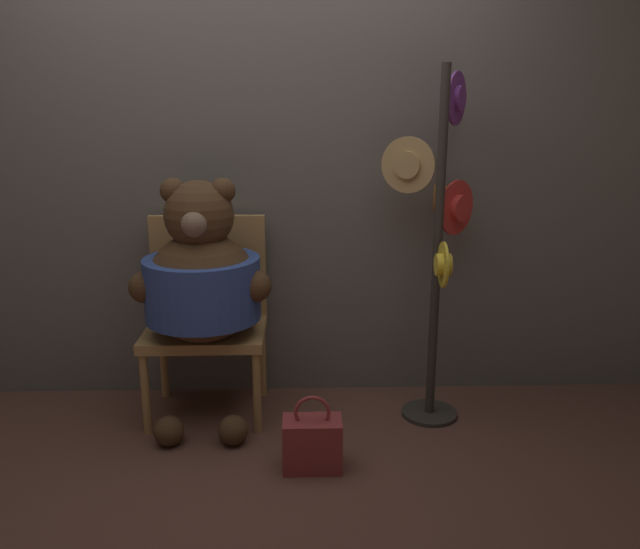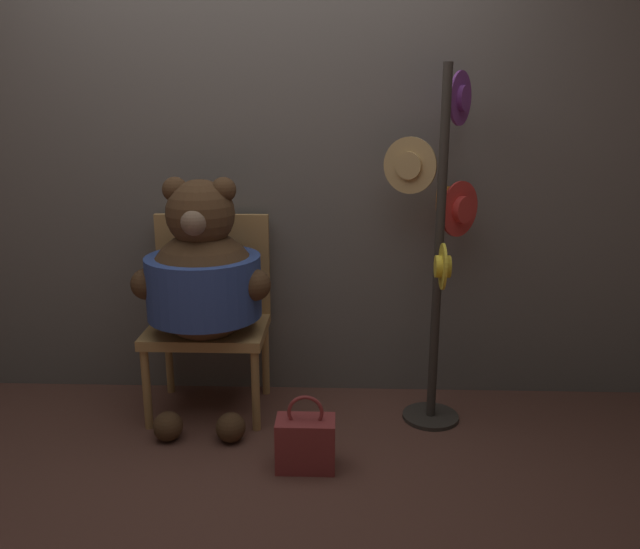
{
  "view_description": "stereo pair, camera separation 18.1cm",
  "coord_description": "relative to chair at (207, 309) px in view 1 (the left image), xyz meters",
  "views": [
    {
      "loc": [
        0.26,
        -2.53,
        1.52
      ],
      "look_at": [
        0.35,
        0.33,
        0.75
      ],
      "focal_mm": 35.0,
      "sensor_mm": 36.0,
      "label": 1
    },
    {
      "loc": [
        0.45,
        -2.53,
        1.52
      ],
      "look_at": [
        0.35,
        0.33,
        0.75
      ],
      "focal_mm": 35.0,
      "sensor_mm": 36.0,
      "label": 2
    }
  ],
  "objects": [
    {
      "name": "hat_display_rack",
      "position": [
        1.14,
        -0.1,
        0.42
      ],
      "size": [
        0.47,
        0.51,
        1.71
      ],
      "color": "#332D28",
      "rests_on": "ground_plane"
    },
    {
      "name": "teddy_bear",
      "position": [
        0.01,
        -0.16,
        0.19
      ],
      "size": [
        0.66,
        0.59,
        1.21
      ],
      "color": "#4C331E",
      "rests_on": "ground_plane"
    },
    {
      "name": "wall_back",
      "position": [
        0.22,
        0.24,
        0.61
      ],
      "size": [
        8.0,
        0.1,
        2.28
      ],
      "color": "#66605B",
      "rests_on": "ground_plane"
    },
    {
      "name": "handbag_on_ground",
      "position": [
        0.52,
        -0.61,
        -0.41
      ],
      "size": [
        0.25,
        0.15,
        0.34
      ],
      "color": "maroon",
      "rests_on": "ground_plane"
    },
    {
      "name": "chair",
      "position": [
        0.0,
        0.0,
        0.0
      ],
      "size": [
        0.59,
        0.46,
        0.99
      ],
      "color": "#B2844C",
      "rests_on": "ground_plane"
    },
    {
      "name": "ground_plane",
      "position": [
        0.22,
        -0.48,
        -0.53
      ],
      "size": [
        14.0,
        14.0,
        0.0
      ],
      "primitive_type": "plane",
      "color": "brown"
    }
  ]
}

